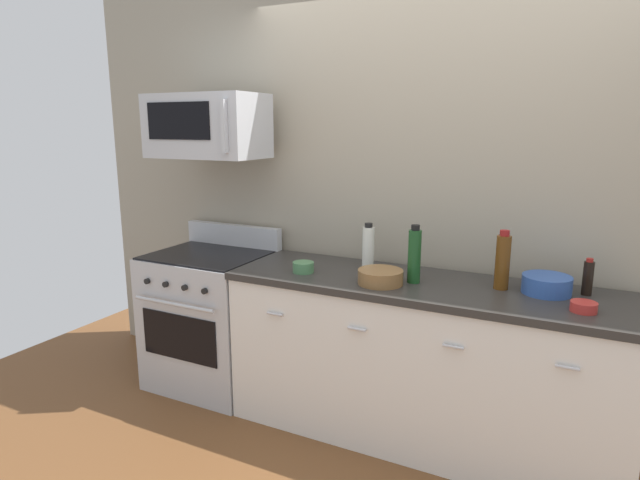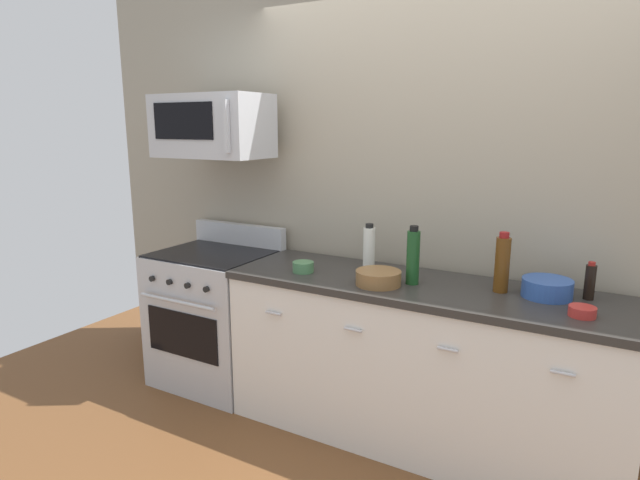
# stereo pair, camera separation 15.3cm
# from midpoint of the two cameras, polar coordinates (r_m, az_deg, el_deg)

# --- Properties ---
(ground_plane) EXTENTS (6.30, 6.30, 0.00)m
(ground_plane) POSITION_cam_midpoint_polar(r_m,az_deg,el_deg) (3.28, 8.97, -20.14)
(ground_plane) COLOR brown
(back_wall) EXTENTS (5.25, 0.10, 2.70)m
(back_wall) POSITION_cam_midpoint_polar(r_m,az_deg,el_deg) (3.20, 12.03, 4.79)
(back_wall) COLOR #9E937F
(back_wall) RESTS_ON ground_plane
(counter_unit) EXTENTS (2.16, 0.66, 0.92)m
(counter_unit) POSITION_cam_midpoint_polar(r_m,az_deg,el_deg) (3.06, 9.26, -12.85)
(counter_unit) COLOR silver
(counter_unit) RESTS_ON ground_plane
(range_oven) EXTENTS (0.76, 0.69, 1.07)m
(range_oven) POSITION_cam_midpoint_polar(r_m,az_deg,el_deg) (3.71, -12.87, -8.25)
(range_oven) COLOR #B7BABF
(range_oven) RESTS_ON ground_plane
(microwave) EXTENTS (0.74, 0.44, 0.40)m
(microwave) POSITION_cam_midpoint_polar(r_m,az_deg,el_deg) (3.52, -13.41, 11.92)
(microwave) COLOR #B7BABF
(bottle_wine_amber) EXTENTS (0.07, 0.07, 0.31)m
(bottle_wine_amber) POSITION_cam_midpoint_polar(r_m,az_deg,el_deg) (2.85, 17.76, -2.23)
(bottle_wine_amber) COLOR #59330F
(bottle_wine_amber) RESTS_ON countertop_slab
(bottle_soy_sauce_dark) EXTENTS (0.05, 0.05, 0.19)m
(bottle_soy_sauce_dark) POSITION_cam_midpoint_polar(r_m,az_deg,el_deg) (2.92, 25.75, -3.71)
(bottle_soy_sauce_dark) COLOR black
(bottle_soy_sauce_dark) RESTS_ON countertop_slab
(bottle_wine_green) EXTENTS (0.07, 0.07, 0.32)m
(bottle_wine_green) POSITION_cam_midpoint_polar(r_m,az_deg,el_deg) (2.86, 8.70, -1.67)
(bottle_wine_green) COLOR #19471E
(bottle_wine_green) RESTS_ON countertop_slab
(bottle_vinegar_white) EXTENTS (0.07, 0.07, 0.27)m
(bottle_vinegar_white) POSITION_cam_midpoint_polar(r_m,az_deg,el_deg) (3.12, 3.86, -0.76)
(bottle_vinegar_white) COLOR silver
(bottle_vinegar_white) RESTS_ON countertop_slab
(bowl_green_glaze) EXTENTS (0.12, 0.12, 0.06)m
(bowl_green_glaze) POSITION_cam_midpoint_polar(r_m,az_deg,el_deg) (3.05, -3.26, -2.95)
(bowl_green_glaze) COLOR #477A4C
(bowl_green_glaze) RESTS_ON countertop_slab
(bowl_blue_mixing) EXTENTS (0.24, 0.24, 0.09)m
(bowl_blue_mixing) POSITION_cam_midpoint_polar(r_m,az_deg,el_deg) (2.87, 21.99, -4.46)
(bowl_blue_mixing) COLOR #2D519E
(bowl_blue_mixing) RESTS_ON countertop_slab
(bowl_wooden_salad) EXTENTS (0.24, 0.24, 0.08)m
(bowl_wooden_salad) POSITION_cam_midpoint_polar(r_m,az_deg,el_deg) (2.83, 5.04, -3.96)
(bowl_wooden_salad) COLOR brown
(bowl_wooden_salad) RESTS_ON countertop_slab
(bowl_red_small) EXTENTS (0.12, 0.12, 0.05)m
(bowl_red_small) POSITION_cam_midpoint_polar(r_m,az_deg,el_deg) (2.67, 25.25, -6.56)
(bowl_red_small) COLOR #B72D28
(bowl_red_small) RESTS_ON countertop_slab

